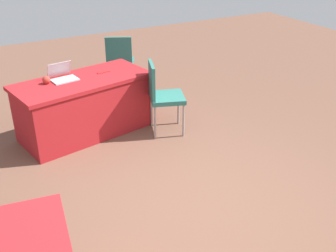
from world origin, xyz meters
TOP-DOWN VIEW (x-y plane):
  - ground_plane at (0.00, 0.00)m, footprint 14.40×14.40m
  - table_foreground at (0.37, -2.19)m, footprint 1.86×1.10m
  - chair_near_front at (-0.56, -1.74)m, footprint 0.56×0.56m
  - chair_tucked_right at (-0.64, -3.37)m, footprint 0.59×0.59m
  - laptop_silver at (0.58, -2.29)m, footprint 0.36×0.34m
  - yarn_ball at (0.80, -2.23)m, footprint 0.10×0.10m
  - scissors_red at (0.03, -2.29)m, footprint 0.18×0.06m

SIDE VIEW (x-z plane):
  - ground_plane at x=0.00m, z-range 0.00..0.00m
  - table_foreground at x=0.37m, z-range 0.00..0.78m
  - chair_tucked_right at x=-0.64m, z-range 0.07..1.02m
  - chair_near_front at x=-0.56m, z-range 0.08..1.05m
  - scissors_red at x=0.03m, z-range 0.77..0.78m
  - laptop_silver at x=0.58m, z-range 0.71..0.92m
  - yarn_ball at x=0.80m, z-range 0.77..0.87m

